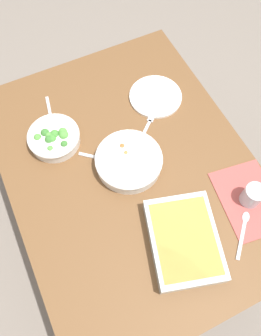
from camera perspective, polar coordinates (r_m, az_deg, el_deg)
The scene contains 12 objects.
ground_plane at distance 1.95m, azimuth -0.00°, elevation -9.68°, with size 6.00×6.00×0.00m, color slate.
dining_table at distance 1.34m, azimuth -0.00°, elevation -1.70°, with size 1.20×0.90×0.74m.
placemat at distance 1.28m, azimuth 19.52°, elevation -5.12°, with size 0.28×0.20×0.00m, color #B24C47.
stew_bowl at distance 1.24m, azimuth -0.36°, elevation 1.18°, with size 0.25×0.25×0.06m.
broccoli_bowl at distance 1.32m, azimuth -12.90°, elevation 5.06°, with size 0.20×0.20×0.07m.
baking_dish at distance 1.14m, azimuth 9.09°, elevation -12.06°, with size 0.35×0.29×0.06m.
drink_cup at distance 1.25m, azimuth 20.02°, elevation -4.51°, with size 0.07×0.07×0.08m.
side_plate at distance 1.44m, azimuth 4.29°, elevation 12.06°, with size 0.22×0.22×0.01m, color white.
spoon_by_stew at distance 1.27m, azimuth -3.99°, elevation 1.42°, with size 0.13×0.15×0.01m.
spoon_by_broccoli at distance 1.41m, azimuth -13.40°, elevation 8.22°, with size 0.18×0.05×0.01m.
spoon_spare at distance 1.23m, azimuth 18.72°, elevation -9.70°, with size 0.14×0.14×0.01m.
fork_on_table at distance 1.35m, azimuth 2.80°, elevation 6.93°, with size 0.13×0.15×0.01m.
Camera 1 is at (-0.50, 0.24, 1.87)m, focal length 35.74 mm.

